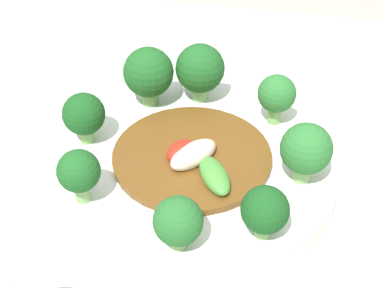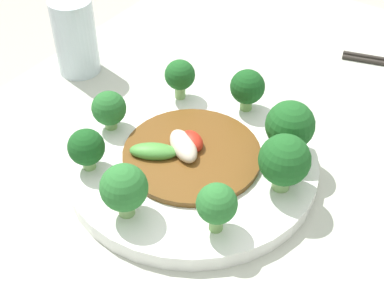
# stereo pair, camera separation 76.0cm
# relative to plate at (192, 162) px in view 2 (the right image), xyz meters

# --- Properties ---
(plate) EXTENTS (0.31, 0.31, 0.02)m
(plate) POSITION_rel_plate_xyz_m (0.00, 0.00, 0.00)
(plate) COLOR white
(plate) RESTS_ON table
(broccoli_southeast) EXTENTS (0.04, 0.04, 0.05)m
(broccoli_southeast) POSITION_rel_plate_xyz_m (0.08, -0.09, 0.04)
(broccoli_southeast) COLOR #89B76B
(broccoli_southeast) RESTS_ON plate
(broccoli_east) EXTENTS (0.05, 0.05, 0.07)m
(broccoli_east) POSITION_rel_plate_xyz_m (0.12, -0.01, 0.05)
(broccoli_east) COLOR #89B76B
(broccoli_east) RESTS_ON plate
(broccoli_north) EXTENTS (0.06, 0.06, 0.07)m
(broccoli_north) POSITION_rel_plate_xyz_m (-0.01, 0.11, 0.05)
(broccoli_north) COLOR #89B76B
(broccoli_north) RESTS_ON plate
(broccoli_northeast) EXTENTS (0.04, 0.04, 0.06)m
(broccoli_northeast) POSITION_rel_plate_xyz_m (0.08, 0.08, 0.05)
(broccoli_northeast) COLOR #7AAD5B
(broccoli_northeast) RESTS_ON plate
(broccoli_southwest) EXTENTS (0.04, 0.04, 0.06)m
(broccoli_southwest) POSITION_rel_plate_xyz_m (-0.09, -0.08, 0.05)
(broccoli_southwest) COLOR #89B76B
(broccoli_southwest) RESTS_ON plate
(broccoli_west) EXTENTS (0.05, 0.05, 0.06)m
(broccoli_west) POSITION_rel_plate_xyz_m (-0.12, 0.01, 0.05)
(broccoli_west) COLOR #7AAD5B
(broccoli_west) RESTS_ON plate
(broccoli_northwest) EXTENTS (0.06, 0.06, 0.07)m
(broccoli_northwest) POSITION_rel_plate_xyz_m (-0.07, 0.09, 0.05)
(broccoli_northwest) COLOR #70A356
(broccoli_northwest) RESTS_ON plate
(broccoli_south) EXTENTS (0.04, 0.04, 0.05)m
(broccoli_south) POSITION_rel_plate_xyz_m (0.01, -0.12, 0.04)
(broccoli_south) COLOR #89B76B
(broccoli_south) RESTS_ON plate
(stirfry_center) EXTENTS (0.17, 0.17, 0.03)m
(stirfry_center) POSITION_rel_plate_xyz_m (0.00, -0.00, 0.02)
(stirfry_center) COLOR brown
(stirfry_center) RESTS_ON plate
(drinking_glass) EXTENTS (0.06, 0.06, 0.12)m
(drinking_glass) POSITION_rel_plate_xyz_m (-0.09, -0.27, 0.05)
(drinking_glass) COLOR silver
(drinking_glass) RESTS_ON table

